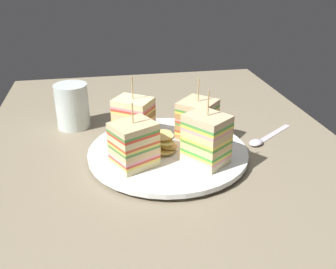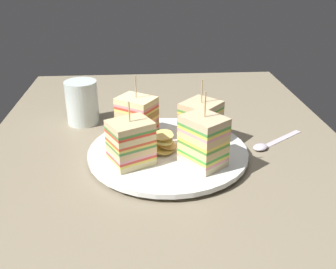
# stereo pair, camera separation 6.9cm
# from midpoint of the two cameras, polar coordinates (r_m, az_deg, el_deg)

# --- Properties ---
(ground_plane) EXTENTS (1.07, 0.72, 0.02)m
(ground_plane) POSITION_cam_midpoint_polar(r_m,az_deg,el_deg) (0.72, 2.77, -4.07)
(ground_plane) COLOR #7F735C
(plate) EXTENTS (0.29, 0.29, 0.02)m
(plate) POSITION_cam_midpoint_polar(r_m,az_deg,el_deg) (0.71, 2.80, -2.74)
(plate) COLOR white
(plate) RESTS_ON ground_plane
(sandwich_wedge_0) EXTENTS (0.08, 0.09, 0.12)m
(sandwich_wedge_0) POSITION_cam_midpoint_polar(r_m,az_deg,el_deg) (0.73, -1.95, 2.46)
(sandwich_wedge_0) COLOR beige
(sandwich_wedge_0) RESTS_ON plate
(sandwich_wedge_1) EXTENTS (0.08, 0.09, 0.11)m
(sandwich_wedge_1) POSITION_cam_midpoint_polar(r_m,az_deg,el_deg) (0.64, -2.48, -1.29)
(sandwich_wedge_1) COLOR beige
(sandwich_wedge_1) RESTS_ON plate
(sandwich_wedge_2) EXTENTS (0.09, 0.09, 0.13)m
(sandwich_wedge_2) POSITION_cam_midpoint_polar(r_m,az_deg,el_deg) (0.64, 8.34, -1.06)
(sandwich_wedge_2) COLOR beige
(sandwich_wedge_2) RESTS_ON plate
(sandwich_wedge_3) EXTENTS (0.09, 0.09, 0.12)m
(sandwich_wedge_3) POSITION_cam_midpoint_polar(r_m,az_deg,el_deg) (0.74, 7.53, 2.03)
(sandwich_wedge_3) COLOR #D3C281
(sandwich_wedge_3) RESTS_ON plate
(chip_pile) EXTENTS (0.07, 0.05, 0.03)m
(chip_pile) POSITION_cam_midpoint_polar(r_m,az_deg,el_deg) (0.69, 2.17, -1.27)
(chip_pile) COLOR #EEDA80
(chip_pile) RESTS_ON plate
(spoon) EXTENTS (0.10, 0.13, 0.01)m
(spoon) POSITION_cam_midpoint_polar(r_m,az_deg,el_deg) (0.78, 17.04, -1.46)
(spoon) COLOR silver
(spoon) RESTS_ON ground_plane
(drinking_glass) EXTENTS (0.07, 0.07, 0.09)m
(drinking_glass) POSITION_cam_midpoint_polar(r_m,az_deg,el_deg) (0.85, -10.36, 4.23)
(drinking_glass) COLOR silver
(drinking_glass) RESTS_ON ground_plane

